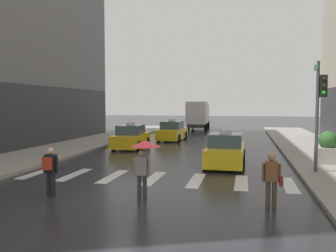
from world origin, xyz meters
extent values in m
plane|color=#26262B|center=(0.00, 0.00, 0.00)|extent=(160.00, 160.00, 0.00)
cube|color=silver|center=(-5.40, 3.00, 0.00)|extent=(0.50, 2.80, 0.01)
cube|color=silver|center=(-3.60, 3.00, 0.00)|extent=(0.50, 2.80, 0.01)
cube|color=silver|center=(-1.80, 3.00, 0.00)|extent=(0.50, 2.80, 0.01)
cube|color=silver|center=(0.00, 3.00, 0.00)|extent=(0.50, 2.80, 0.01)
cube|color=silver|center=(1.80, 3.00, 0.00)|extent=(0.50, 2.80, 0.01)
cube|color=silver|center=(3.60, 3.00, 0.00)|extent=(0.50, 2.80, 0.01)
cube|color=silver|center=(5.40, 3.00, 0.00)|extent=(0.50, 2.80, 0.01)
cube|color=#2D2D33|center=(-10.45, 7.21, 2.20)|extent=(0.10, 31.36, 4.40)
cylinder|color=#47474C|center=(6.75, 5.20, 2.55)|extent=(0.14, 0.14, 4.80)
cube|color=black|center=(6.97, 5.20, 3.88)|extent=(0.30, 0.26, 0.95)
sphere|color=#28231E|center=(6.97, 5.06, 4.18)|extent=(0.17, 0.17, 0.17)
sphere|color=#28231E|center=(6.97, 5.06, 3.88)|extent=(0.17, 0.17, 0.17)
sphere|color=green|center=(6.97, 5.06, 3.58)|extent=(0.17, 0.17, 0.17)
cube|color=#196638|center=(6.70, 5.38, 4.70)|extent=(0.04, 0.84, 0.24)
cube|color=yellow|center=(2.76, 6.88, 0.56)|extent=(1.85, 4.52, 0.84)
cube|color=#384C5B|center=(2.76, 6.78, 1.30)|extent=(1.62, 2.12, 0.64)
cube|color=silver|center=(2.76, 6.78, 1.71)|extent=(0.60, 0.25, 0.18)
cylinder|color=black|center=(1.92, 8.24, 0.33)|extent=(0.23, 0.66, 0.66)
cylinder|color=black|center=(3.63, 8.22, 0.33)|extent=(0.23, 0.66, 0.66)
cylinder|color=black|center=(1.89, 5.54, 0.33)|extent=(0.23, 0.66, 0.66)
cylinder|color=black|center=(3.60, 5.52, 0.33)|extent=(0.23, 0.66, 0.66)
cube|color=#F2EAB2|center=(2.15, 9.15, 0.60)|extent=(0.20, 0.04, 0.14)
cube|color=#F2EAB2|center=(3.41, 9.14, 0.60)|extent=(0.20, 0.04, 0.14)
cube|color=yellow|center=(-4.15, 12.50, 0.56)|extent=(2.03, 4.59, 0.84)
cube|color=#384C5B|center=(-4.14, 12.40, 1.30)|extent=(1.71, 2.18, 0.64)
cube|color=silver|center=(-4.14, 12.40, 1.71)|extent=(0.61, 0.27, 0.18)
cylinder|color=black|center=(-5.07, 13.80, 0.33)|extent=(0.25, 0.67, 0.66)
cylinder|color=black|center=(-3.36, 13.89, 0.33)|extent=(0.25, 0.67, 0.66)
cylinder|color=black|center=(-4.93, 11.11, 0.33)|extent=(0.25, 0.67, 0.66)
cylinder|color=black|center=(-3.22, 11.20, 0.33)|extent=(0.25, 0.67, 0.66)
cube|color=#F2EAB2|center=(-4.89, 14.73, 0.60)|extent=(0.20, 0.05, 0.14)
cube|color=#F2EAB2|center=(-3.64, 14.80, 0.60)|extent=(0.20, 0.05, 0.14)
cube|color=yellow|center=(-2.36, 18.30, 0.56)|extent=(1.99, 4.57, 0.84)
cube|color=#384C5B|center=(-2.37, 18.20, 1.30)|extent=(1.69, 2.16, 0.64)
cube|color=silver|center=(-2.37, 18.20, 1.71)|extent=(0.61, 0.26, 0.18)
cylinder|color=black|center=(-3.16, 19.69, 0.33)|extent=(0.25, 0.67, 0.66)
cylinder|color=black|center=(-1.45, 19.62, 0.33)|extent=(0.25, 0.67, 0.66)
cylinder|color=black|center=(-3.27, 16.99, 0.33)|extent=(0.25, 0.67, 0.66)
cylinder|color=black|center=(-1.57, 16.92, 0.33)|extent=(0.25, 0.67, 0.66)
cube|color=#F2EAB2|center=(-2.90, 20.60, 0.60)|extent=(0.20, 0.05, 0.14)
cube|color=#F2EAB2|center=(-1.64, 20.54, 0.60)|extent=(0.20, 0.05, 0.14)
cube|color=#2D2D2D|center=(-1.75, 30.49, 0.65)|extent=(2.03, 6.66, 0.40)
cube|color=silver|center=(-1.87, 33.79, 1.90)|extent=(2.16, 1.87, 2.10)
cube|color=#384C5B|center=(-1.90, 34.71, 2.27)|extent=(1.89, 0.11, 0.95)
cube|color=silver|center=(-1.72, 29.59, 2.10)|extent=(2.37, 4.88, 2.50)
cylinder|color=black|center=(-2.86, 33.55, 0.45)|extent=(0.31, 0.91, 0.90)
cylinder|color=black|center=(-0.86, 33.62, 0.45)|extent=(0.31, 0.91, 0.90)
cylinder|color=black|center=(-2.70, 29.01, 0.45)|extent=(0.31, 0.91, 0.90)
cylinder|color=black|center=(-0.70, 29.09, 0.45)|extent=(0.31, 0.91, 0.90)
cylinder|color=#333338|center=(0.40, -0.27, 0.41)|extent=(0.14, 0.14, 0.82)
cylinder|color=#333338|center=(0.58, -0.27, 0.41)|extent=(0.14, 0.14, 0.82)
cube|color=gray|center=(0.49, -0.27, 1.12)|extent=(0.36, 0.24, 0.60)
sphere|color=tan|center=(0.49, -0.27, 1.54)|extent=(0.22, 0.22, 0.22)
cylinder|color=gray|center=(0.26, -0.27, 1.07)|extent=(0.09, 0.09, 0.55)
cylinder|color=gray|center=(0.72, -0.27, 1.07)|extent=(0.09, 0.09, 0.55)
cylinder|color=#4C4C4C|center=(0.61, -0.27, 1.42)|extent=(0.02, 0.02, 1.00)
cone|color=maroon|center=(0.61, -0.27, 1.84)|extent=(0.96, 0.96, 0.20)
cylinder|color=black|center=(-2.73, -0.48, 0.41)|extent=(0.14, 0.14, 0.82)
cylinder|color=black|center=(-2.55, -0.48, 0.41)|extent=(0.14, 0.14, 0.82)
cube|color=black|center=(-2.64, -0.48, 1.12)|extent=(0.36, 0.24, 0.60)
sphere|color=beige|center=(-2.64, -0.48, 1.54)|extent=(0.22, 0.22, 0.22)
cylinder|color=black|center=(-2.87, -0.48, 1.07)|extent=(0.09, 0.09, 0.55)
cylinder|color=black|center=(-2.41, -0.48, 1.07)|extent=(0.09, 0.09, 0.55)
cube|color=#B23319|center=(-2.64, -0.70, 1.14)|extent=(0.28, 0.18, 0.40)
cylinder|color=#473D33|center=(4.40, -0.31, 0.41)|extent=(0.14, 0.14, 0.82)
cylinder|color=#473D33|center=(4.58, -0.31, 0.41)|extent=(0.14, 0.14, 0.82)
cube|color=brown|center=(4.49, -0.31, 1.12)|extent=(0.36, 0.24, 0.60)
sphere|color=#9E7051|center=(4.49, -0.31, 1.54)|extent=(0.22, 0.22, 0.22)
cylinder|color=brown|center=(4.26, -0.31, 1.07)|extent=(0.09, 0.09, 0.55)
cylinder|color=brown|center=(4.72, -0.31, 1.07)|extent=(0.09, 0.09, 0.55)
cube|color=maroon|center=(4.77, -0.31, 0.84)|extent=(0.10, 0.20, 0.28)
cube|color=#A8A399|center=(7.75, 7.64, 0.55)|extent=(1.10, 1.10, 0.80)
sphere|color=#33662D|center=(7.75, 7.64, 1.30)|extent=(0.90, 0.90, 0.90)
camera|label=1|loc=(3.71, -10.98, 3.11)|focal=37.44mm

